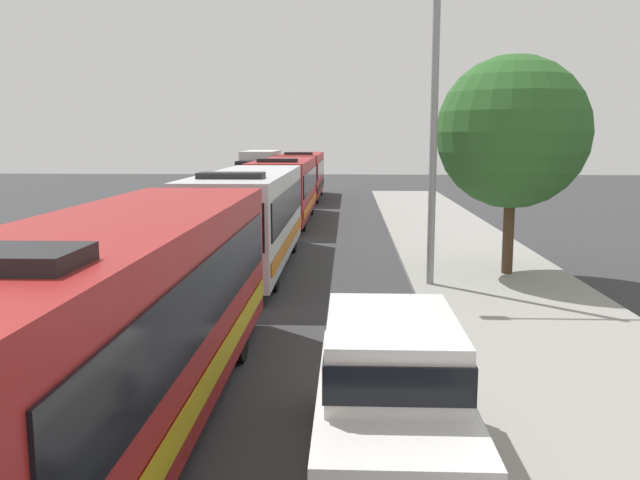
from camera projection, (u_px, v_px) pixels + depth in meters
bus_lead at (120, 317)px, 9.22m from camera, size 2.58×11.32×3.21m
bus_second_in_line at (249, 215)px, 21.24m from camera, size 2.58×10.64×3.21m
bus_middle at (285, 187)px, 32.99m from camera, size 2.58×11.12×3.21m
bus_fourth_in_line at (302, 174)px, 45.28m from camera, size 2.58×10.78×3.21m
white_suv at (391, 386)px, 8.45m from camera, size 1.86×4.61×1.90m
box_truck_oncoming at (260, 171)px, 48.61m from camera, size 2.35×7.95×3.15m
streetlamp_mid at (435, 95)px, 17.66m from camera, size 5.93×0.28×8.30m
roadside_tree at (513, 132)px, 19.24m from camera, size 4.40×4.40×6.34m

